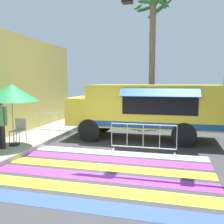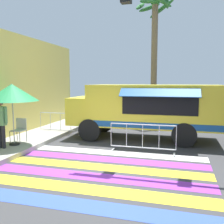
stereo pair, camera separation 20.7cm
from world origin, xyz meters
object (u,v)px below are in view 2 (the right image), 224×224
Objects in this scene: food_truck at (142,107)px; barricade_front at (143,138)px; patio_umbrella at (12,93)px; barricade_side at (61,123)px; traffic_signal_pole at (198,11)px; palm_tree at (154,38)px; folding_chair at (20,128)px; vendor_person at (1,120)px.

barricade_front is (0.34, -2.16, -0.89)m from food_truck.
food_truck is at bearing 34.66° from patio_umbrella.
food_truck is at bearing -0.61° from barricade_side.
patio_umbrella reaches higher than barricade_side.
barricade_side is (-5.90, 3.04, -3.95)m from traffic_signal_pole.
barricade_front is 8.13m from palm_tree.
traffic_signal_pole is 7.84m from palm_tree.
traffic_signal_pole reaches higher than food_truck.
traffic_signal_pole is at bearing -0.33° from patio_umbrella.
barricade_side is (-3.93, 0.04, -0.90)m from food_truck.
traffic_signal_pole is 0.82× the size of palm_tree.
folding_chair is 1.08m from vendor_person.
vendor_person is (-0.02, -0.99, 0.44)m from folding_chair.
barricade_side is at bearing 152.74° from traffic_signal_pole.
food_truck is 3.68× the size of vendor_person.
patio_umbrella is 3.41m from barricade_side.
folding_chair is 9.36m from palm_tree.
patio_umbrella is 1.46m from folding_chair.
food_truck is 2.84× the size of patio_umbrella.
palm_tree is (4.37, 7.05, 4.34)m from folding_chair.
palm_tree reaches higher than traffic_signal_pole.
traffic_signal_pole is 7.19m from vendor_person.
traffic_signal_pole is 7.72m from barricade_side.
folding_chair is at bearing 101.59° from patio_umbrella.
palm_tree is at bearing 59.42° from folding_chair.
palm_tree is at bearing 93.02° from barricade_front.
folding_chair is (-6.35, 0.51, -3.74)m from traffic_signal_pole.
barricade_front is at bearing 5.08° from folding_chair.
palm_tree reaches higher than folding_chair.
patio_umbrella is 1.03× the size of barricade_side.
vendor_person is (-0.12, -0.51, -0.93)m from patio_umbrella.
vendor_person is at bearing -90.09° from folding_chair.
vendor_person is (-4.40, -3.47, -0.25)m from food_truck.
barricade_side is at bearing 179.39° from food_truck.
barricade_front is at bearing 9.77° from patio_umbrella.
folding_chair is 0.39× the size of barricade_front.
palm_tree is at bearing 60.43° from patio_umbrella.
patio_umbrella is at bearing -170.23° from barricade_front.
barricade_side is at bearing -130.86° from palm_tree.
traffic_signal_pole reaches higher than vendor_person.
barricade_side is (0.36, 3.00, -1.58)m from patio_umbrella.
palm_tree reaches higher than food_truck.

